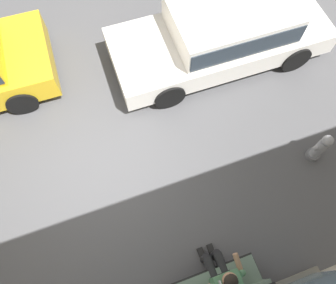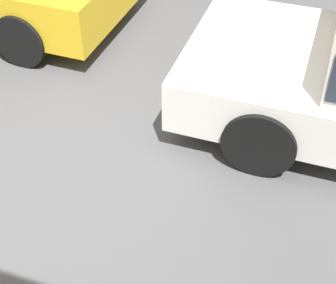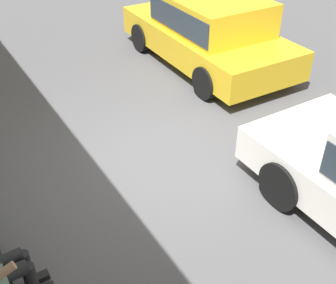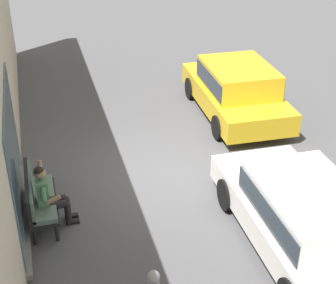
# 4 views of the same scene
# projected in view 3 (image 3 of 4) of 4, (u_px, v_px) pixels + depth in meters

# --- Properties ---
(ground_plane) EXTENTS (60.00, 60.00, 0.00)m
(ground_plane) POSITION_uv_depth(u_px,v_px,m) (163.00, 159.00, 6.34)
(ground_plane) COLOR #4C4C4F
(parked_car_mid) EXTENTS (4.20, 2.07, 1.47)m
(parked_car_mid) POSITION_uv_depth(u_px,v_px,m) (209.00, 28.00, 8.64)
(parked_car_mid) COLOR gold
(parked_car_mid) RESTS_ON ground_plane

